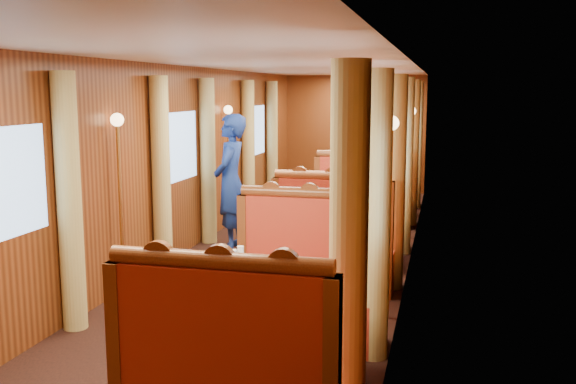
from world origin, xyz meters
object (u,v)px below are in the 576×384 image
(teapot_back, at_px, (267,281))
(steward, at_px, (231,182))
(table_mid, at_px, (347,236))
(banquette_far_fwd, at_px, (370,200))
(banquette_far_aft, at_px, (382,183))
(teapot_left, at_px, (251,285))
(banquette_near_aft, at_px, (306,293))
(teapot_right, at_px, (266,288))
(passenger, at_px, (356,198))
(table_far, at_px, (377,193))
(banquette_mid_fwd, at_px, (334,252))
(tea_tray, at_px, (266,292))
(rose_vase_far, at_px, (379,162))
(banquette_mid_aft, at_px, (358,217))
(rose_vase_mid, at_px, (350,192))
(fruit_plate, at_px, (316,298))
(table_near, at_px, (276,342))

(teapot_back, height_order, steward, steward)
(table_mid, distance_m, banquette_far_fwd, 2.49)
(banquette_far_aft, height_order, teapot_left, banquette_far_aft)
(banquette_near_aft, bearing_deg, teapot_back, -94.72)
(teapot_right, bearing_deg, passenger, 82.27)
(table_far, height_order, teapot_left, teapot_left)
(teapot_left, bearing_deg, banquette_mid_fwd, 94.84)
(tea_tray, distance_m, teapot_back, 0.10)
(rose_vase_far, bearing_deg, banquette_mid_aft, -90.61)
(rose_vase_mid, relative_size, rose_vase_far, 1.00)
(banquette_mid_fwd, height_order, rose_vase_mid, banquette_mid_fwd)
(fruit_plate, relative_size, steward, 0.13)
(table_mid, distance_m, teapot_right, 3.64)
(banquette_near_aft, height_order, banquette_far_aft, same)
(teapot_right, xyz_separation_m, passenger, (0.04, 4.37, -0.07))
(steward, bearing_deg, fruit_plate, 22.82)
(teapot_back, relative_size, rose_vase_far, 0.42)
(banquette_far_aft, bearing_deg, banquette_near_aft, -90.00)
(teapot_back, bearing_deg, rose_vase_far, 99.77)
(banquette_mid_fwd, relative_size, table_far, 1.28)
(teapot_right, bearing_deg, fruit_plate, -6.94)
(table_mid, height_order, tea_tray, tea_tray)
(banquette_mid_aft, distance_m, steward, 1.84)
(teapot_back, bearing_deg, table_far, 99.99)
(banquette_near_aft, distance_m, teapot_back, 1.04)
(teapot_back, distance_m, steward, 4.23)
(table_far, bearing_deg, banquette_near_aft, -90.00)
(rose_vase_far, xyz_separation_m, steward, (-1.71, -3.06, 0.01))
(banquette_near_aft, xyz_separation_m, teapot_right, (-0.04, -1.13, 0.39))
(table_near, relative_size, passenger, 1.38)
(fruit_plate, bearing_deg, rose_vase_mid, 94.63)
(table_near, relative_size, banquette_far_aft, 0.78)
(banquette_near_aft, relative_size, banquette_mid_fwd, 1.00)
(table_far, distance_m, fruit_plate, 7.13)
(steward, height_order, passenger, steward)
(banquette_far_aft, xyz_separation_m, passenger, (-0.00, -3.76, 0.32))
(banquette_far_fwd, relative_size, tea_tray, 3.94)
(fruit_plate, xyz_separation_m, passenger, (-0.31, 4.37, -0.03))
(banquette_near_aft, distance_m, fruit_plate, 1.22)
(rose_vase_far, bearing_deg, fruit_plate, -87.71)
(banquette_far_fwd, bearing_deg, passenger, -90.00)
(teapot_left, bearing_deg, rose_vase_far, 96.88)
(banquette_far_fwd, bearing_deg, fruit_plate, -87.06)
(table_near, xyz_separation_m, banquette_far_fwd, (0.00, 5.99, 0.05))
(tea_tray, relative_size, teapot_back, 2.27)
(table_mid, bearing_deg, passenger, 90.00)
(tea_tray, distance_m, rose_vase_far, 7.06)
(teapot_left, relative_size, rose_vase_far, 0.49)
(banquette_mid_fwd, xyz_separation_m, rose_vase_far, (0.03, 4.54, 0.50))
(teapot_left, bearing_deg, table_mid, 95.84)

